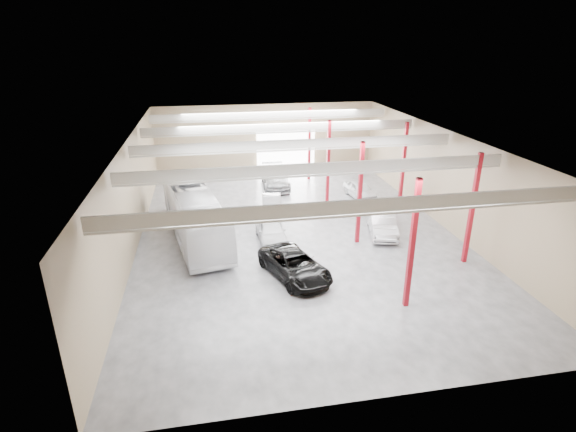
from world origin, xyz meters
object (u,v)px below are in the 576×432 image
object	(u,v)px
car_right_near	(382,223)
car_right_far	(360,190)
coach_bus	(195,215)
car_row_c	(275,178)
car_row_b	(272,205)
black_sedan	(295,265)
car_row_a	(271,231)

from	to	relation	value
car_right_near	car_right_far	size ratio (longest dim) A/B	1.17
coach_bus	car_right_far	world-z (taller)	coach_bus
car_row_c	car_right_near	xyz separation A→B (m)	(5.85, -12.08, -0.04)
car_row_b	car_row_c	xyz separation A→B (m)	(1.33, 6.66, 0.16)
black_sedan	car_right_near	distance (m)	8.94
black_sedan	car_row_a	size ratio (longest dim) A/B	1.21
car_row_b	car_right_near	world-z (taller)	car_right_near
car_row_b	black_sedan	bearing A→B (deg)	-84.63
coach_bus	black_sedan	world-z (taller)	coach_bus
black_sedan	car_row_a	distance (m)	5.24
coach_bus	car_row_a	size ratio (longest dim) A/B	2.66
coach_bus	car_row_b	world-z (taller)	coach_bus
car_row_b	car_right_near	distance (m)	9.00
car_right_near	car_right_far	xyz separation A→B (m)	(0.97, 7.70, -0.09)
coach_bus	black_sedan	xyz separation A→B (m)	(5.73, -6.78, -0.92)
coach_bus	car_row_b	distance (m)	7.05
car_right_far	car_right_near	bearing A→B (deg)	-104.16
black_sedan	car_right_near	world-z (taller)	car_right_near
black_sedan	car_row_b	world-z (taller)	black_sedan
coach_bus	car_right_far	distance (m)	15.32
coach_bus	car_right_near	bearing A→B (deg)	-17.93
black_sedan	car_row_a	world-z (taller)	car_row_a
coach_bus	car_right_far	xyz separation A→B (m)	(14.06, 5.99, -0.97)
car_row_b	car_right_far	world-z (taller)	car_right_far
black_sedan	car_row_a	bearing A→B (deg)	78.51
car_row_a	car_row_c	distance (m)	12.15
car_row_a	car_row_b	bearing A→B (deg)	80.33
black_sedan	car_row_c	size ratio (longest dim) A/B	0.94
black_sedan	car_row_c	xyz separation A→B (m)	(1.51, 17.16, 0.09)
coach_bus	car_row_b	size ratio (longest dim) A/B	2.87
coach_bus	car_right_near	size ratio (longest dim) A/B	2.46
car_row_a	car_row_b	xyz separation A→B (m)	(0.82, 5.30, -0.08)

